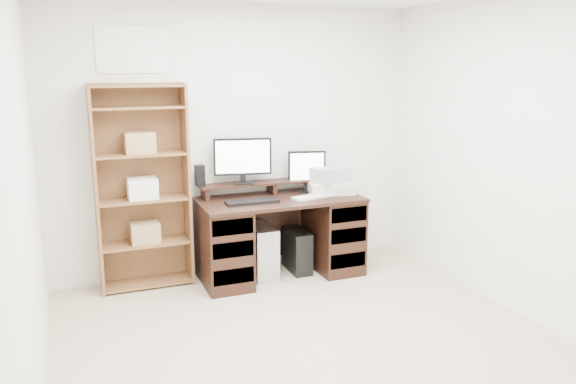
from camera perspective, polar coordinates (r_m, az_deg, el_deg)
room at (r=3.50m, az=4.23°, el=1.25°), size 3.54×4.04×2.54m
desk at (r=5.28m, az=-0.85°, el=-4.41°), size 1.50×0.70×0.75m
riser_shelf at (r=5.36m, az=-1.66°, el=0.85°), size 1.40×0.22×0.12m
monitor_wide at (r=5.21m, az=-4.63°, el=3.42°), size 0.53×0.17×0.42m
monitor_small at (r=5.41m, az=1.92°, el=2.29°), size 0.36×0.17×0.40m
speaker at (r=5.17m, az=-8.95°, el=1.67°), size 0.09×0.09×0.19m
keyboard_black at (r=5.00m, az=-3.67°, el=-0.98°), size 0.48×0.17×0.03m
keyboard_white at (r=5.21m, az=2.75°, el=-0.43°), size 0.47×0.24×0.02m
mouse at (r=5.35m, az=5.76°, el=-0.06°), size 0.09×0.06×0.04m
printer at (r=5.40m, az=4.32°, el=0.47°), size 0.47×0.39×0.10m
basket at (r=5.38m, az=4.34°, el=1.75°), size 0.39×0.32×0.14m
tower_silver at (r=5.33m, az=-2.86°, el=-5.93°), size 0.22×0.49×0.49m
tower_black at (r=5.45m, az=0.94°, el=-5.95°), size 0.19×0.41×0.40m
bookshelf at (r=5.07m, az=-14.62°, el=0.62°), size 0.80×0.30×1.80m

